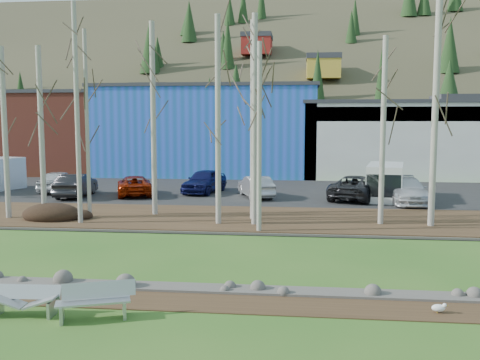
# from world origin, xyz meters

# --- Properties ---
(ground) EXTENTS (200.00, 200.00, 0.00)m
(ground) POSITION_xyz_m (0.00, 0.00, 0.00)
(ground) COLOR #2A5A1A
(ground) RESTS_ON ground
(dirt_strip) EXTENTS (80.00, 1.80, 0.03)m
(dirt_strip) POSITION_xyz_m (0.00, 2.10, 0.01)
(dirt_strip) COLOR #382616
(dirt_strip) RESTS_ON ground
(near_bank_rocks) EXTENTS (80.00, 0.80, 0.50)m
(near_bank_rocks) POSITION_xyz_m (0.00, 3.10, 0.00)
(near_bank_rocks) COLOR #47423D
(near_bank_rocks) RESTS_ON ground
(river) EXTENTS (80.00, 8.00, 0.90)m
(river) POSITION_xyz_m (0.00, 7.20, 0.00)
(river) COLOR black
(river) RESTS_ON ground
(far_bank_rocks) EXTENTS (80.00, 0.80, 0.46)m
(far_bank_rocks) POSITION_xyz_m (0.00, 11.30, 0.00)
(far_bank_rocks) COLOR #47423D
(far_bank_rocks) RESTS_ON ground
(far_bank) EXTENTS (80.00, 7.00, 0.15)m
(far_bank) POSITION_xyz_m (0.00, 14.50, 0.07)
(far_bank) COLOR #382616
(far_bank) RESTS_ON ground
(parking_lot) EXTENTS (80.00, 14.00, 0.14)m
(parking_lot) POSITION_xyz_m (0.00, 25.00, 0.07)
(parking_lot) COLOR black
(parking_lot) RESTS_ON ground
(building_brick) EXTENTS (16.32, 12.24, 7.80)m
(building_brick) POSITION_xyz_m (-24.00, 39.00, 3.91)
(building_brick) COLOR brown
(building_brick) RESTS_ON ground
(building_blue) EXTENTS (20.40, 12.24, 8.30)m
(building_blue) POSITION_xyz_m (-6.00, 39.00, 4.16)
(building_blue) COLOR blue
(building_blue) RESTS_ON ground
(building_white) EXTENTS (18.36, 12.24, 6.80)m
(building_white) POSITION_xyz_m (12.00, 38.98, 3.41)
(building_white) COLOR beige
(building_white) RESTS_ON ground
(hillside) EXTENTS (160.00, 72.00, 35.00)m
(hillside) POSITION_xyz_m (0.00, 84.00, 17.50)
(hillside) COLOR #31301F
(hillside) RESTS_ON ground
(bench_intact) EXTENTS (1.91, 1.15, 0.92)m
(bench_intact) POSITION_xyz_m (-2.51, 0.53, 0.46)
(bench_intact) COLOR #A8AAAD
(bench_intact) RESTS_ON ground
(bench_damaged) EXTENTS (1.73, 0.66, 0.76)m
(bench_damaged) POSITION_xyz_m (-4.39, 0.57, 0.38)
(bench_damaged) COLOR #A8AAAD
(bench_damaged) RESTS_ON ground
(seagull) EXTENTS (0.42, 0.20, 0.30)m
(seagull) POSITION_xyz_m (6.29, 1.85, 0.17)
(seagull) COLOR gold
(seagull) RESTS_ON ground
(dirt_mound) EXTENTS (2.96, 2.09, 0.58)m
(dirt_mound) POSITION_xyz_m (-9.69, 13.01, 0.44)
(dirt_mound) COLOR black
(dirt_mound) RESTS_ON far_bank
(birch_0) EXTENTS (0.26, 0.26, 8.53)m
(birch_0) POSITION_xyz_m (-10.12, 13.13, 4.42)
(birch_0) COLOR #B3AEA2
(birch_0) RESTS_ON far_bank
(birch_1) EXTENTS (0.20, 0.20, 9.35)m
(birch_1) POSITION_xyz_m (-7.93, 13.55, 4.83)
(birch_1) COLOR #B3AEA2
(birch_1) RESTS_ON far_bank
(birch_2) EXTENTS (0.27, 0.27, 9.91)m
(birch_2) POSITION_xyz_m (-4.93, 14.94, 5.11)
(birch_2) COLOR #B3AEA2
(birch_2) RESTS_ON far_bank
(birch_3) EXTENTS (0.23, 0.23, 10.38)m
(birch_3) POSITION_xyz_m (-7.85, 12.22, 5.34)
(birch_3) COLOR #B3AEA2
(birch_3) RESTS_ON far_bank
(birch_4) EXTENTS (0.26, 0.26, 9.77)m
(birch_4) POSITION_xyz_m (-1.22, 12.80, 5.04)
(birch_4) COLOR #B3AEA2
(birch_4) RESTS_ON far_bank
(birch_5) EXTENTS (0.24, 0.24, 9.75)m
(birch_5) POSITION_xyz_m (0.29, 14.24, 5.02)
(birch_5) COLOR #B3AEA2
(birch_5) RESTS_ON far_bank
(birch_6) EXTENTS (0.21, 0.21, 8.28)m
(birch_6) POSITION_xyz_m (0.85, 11.30, 4.29)
(birch_6) COLOR #B3AEA2
(birch_6) RESTS_ON far_bank
(birch_7) EXTENTS (0.30, 0.30, 10.98)m
(birch_7) POSITION_xyz_m (8.76, 13.33, 5.64)
(birch_7) COLOR #B3AEA2
(birch_7) RESTS_ON far_bank
(birch_8) EXTENTS (0.26, 0.26, 8.78)m
(birch_8) POSITION_xyz_m (6.49, 13.55, 4.54)
(birch_8) COLOR #B3AEA2
(birch_8) RESTS_ON far_bank
(birch_10) EXTENTS (0.26, 0.26, 9.77)m
(birch_10) POSITION_xyz_m (0.51, 12.80, 5.04)
(birch_10) COLOR #B3AEA2
(birch_10) RESTS_ON far_bank
(birch_11) EXTENTS (0.26, 0.26, 8.53)m
(birch_11) POSITION_xyz_m (-12.04, 13.13, 4.42)
(birch_11) COLOR #B3AEA2
(birch_11) RESTS_ON far_bank
(car_0) EXTENTS (2.09, 4.50, 1.49)m
(car_0) POSITION_xyz_m (-13.96, 22.90, 0.88)
(car_0) COLOR silver
(car_0) RESTS_ON parking_lot
(car_1) EXTENTS (1.97, 4.65, 1.49)m
(car_1) POSITION_xyz_m (-11.78, 20.78, 0.89)
(car_1) COLOR black
(car_1) RESTS_ON parking_lot
(car_2) EXTENTS (3.58, 5.14, 1.30)m
(car_2) POSITION_xyz_m (-8.21, 21.87, 0.79)
(car_2) COLOR #8F1E06
(car_2) RESTS_ON parking_lot
(car_3) EXTENTS (2.81, 4.98, 1.60)m
(car_3) POSITION_xyz_m (-3.85, 23.64, 0.94)
(car_3) COLOR #0F1244
(car_3) RESTS_ON parking_lot
(car_4) EXTENTS (2.80, 4.43, 1.38)m
(car_4) POSITION_xyz_m (-0.18, 21.89, 0.83)
(car_4) COLOR #AEAEB0
(car_4) RESTS_ON parking_lot
(car_5) EXTENTS (4.24, 5.94, 1.50)m
(car_5) POSITION_xyz_m (6.19, 21.64, 0.89)
(car_5) COLOR #252528
(car_5) RESTS_ON parking_lot
(car_6) EXTENTS (2.16, 5.18, 1.50)m
(car_6) POSITION_xyz_m (9.01, 20.50, 0.89)
(car_6) COLOR silver
(car_6) RESTS_ON parking_lot
(van_white) EXTENTS (2.99, 5.29, 2.18)m
(van_white) POSITION_xyz_m (7.95, 21.89, 1.23)
(van_white) COLOR white
(van_white) RESTS_ON parking_lot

